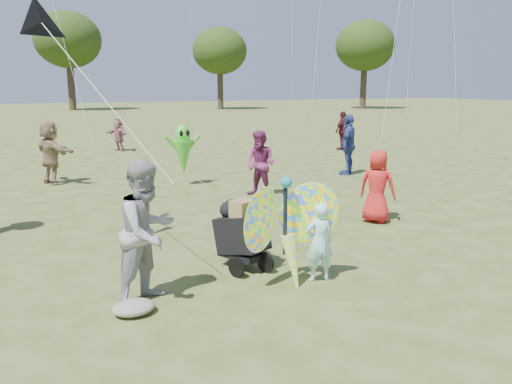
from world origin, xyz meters
The scene contains 15 objects.
ground centered at (0.00, 0.00, 0.00)m, with size 160.00×160.00×0.00m, color #51592B.
child_girl centered at (0.18, 0.16, 0.58)m, with size 0.42×0.28×1.16m, color #B1EDFA.
adult_man centered at (-2.21, 0.52, 0.95)m, with size 0.92×0.72×1.89m, color #98989D.
grey_bag centered at (-2.50, 0.21, 0.08)m, with size 0.53×0.44×0.17m, color gray.
crowd_a centered at (2.98, 2.38, 0.76)m, with size 0.74×0.48×1.52m, color red.
crowd_c centered at (5.78, 7.32, 0.95)m, with size 1.12×0.47×1.91m, color navy.
crowd_d centered at (-2.86, 9.66, 0.91)m, with size 1.69×0.54×1.83m, color #95785C.
crowd_e centered at (1.86, 5.60, 0.84)m, with size 0.82×0.64×1.68m, color #7D295D.
crowd_h centered at (9.20, 12.52, 0.84)m, with size 0.98×0.41×1.68m, color #441619.
crowd_j centered at (0.23, 16.38, 0.72)m, with size 1.33×0.42×1.44m, color #A55E6F.
jogging_stroller centered at (-0.62, 1.18, 0.61)m, with size 0.76×1.14×1.09m.
butterfly_kite centered at (-0.30, 0.23, 0.79)m, with size 1.74×0.75×1.77m.
delta_kite_rig centered at (-3.14, 2.75, 3.70)m, with size 1.80×2.48×2.61m.
alien_kite centered at (0.50, 7.81, 0.97)m, with size 1.12×0.69×1.74m.
tree_line centered at (3.67, 44.99, 6.86)m, with size 91.78×33.60×10.79m.
Camera 1 is at (-3.58, -5.67, 2.81)m, focal length 35.00 mm.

